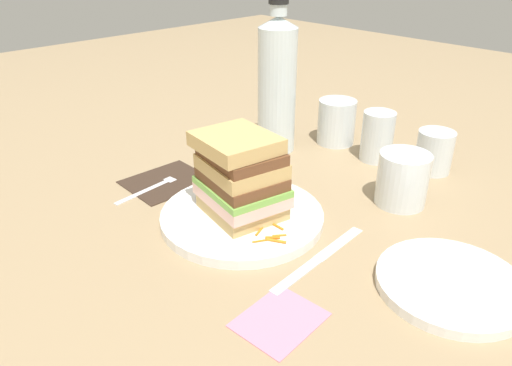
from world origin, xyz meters
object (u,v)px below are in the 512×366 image
object	(u,v)px
empty_tumbler_0	(377,136)
empty_tumbler_2	(336,122)
napkin_dark	(167,181)
water_bottle	(277,84)
juice_glass	(402,181)
side_plate	(451,284)
main_plate	(242,216)
empty_tumbler_1	(434,152)
napkin_pink	(280,319)
sandwich	(241,176)
knife	(317,260)
fork	(157,184)

from	to	relation	value
empty_tumbler_0	empty_tumbler_2	size ratio (longest dim) A/B	1.05
napkin_dark	water_bottle	xyz separation A→B (m)	(0.03, 0.25, 0.14)
juice_glass	side_plate	bearing A→B (deg)	-42.13
empty_tumbler_2	main_plate	bearing A→B (deg)	-74.90
water_bottle	empty_tumbler_1	distance (m)	0.32
empty_tumbler_0	side_plate	world-z (taller)	empty_tumbler_0
napkin_pink	empty_tumbler_2	bearing A→B (deg)	121.25
sandwich	knife	bearing A→B (deg)	1.87
juice_glass	empty_tumbler_2	world-z (taller)	empty_tumbler_2
knife	empty_tumbler_2	world-z (taller)	empty_tumbler_2
juice_glass	empty_tumbler_0	xyz separation A→B (m)	(-0.13, 0.12, 0.01)
juice_glass	napkin_pink	distance (m)	0.35
knife	juice_glass	distance (m)	0.23
juice_glass	water_bottle	bearing A→B (deg)	176.82
main_plate	juice_glass	xyz separation A→B (m)	(0.14, 0.23, 0.03)
main_plate	sandwich	bearing A→B (deg)	-124.46
main_plate	knife	world-z (taller)	main_plate
main_plate	knife	bearing A→B (deg)	1.53
napkin_pink	napkin_dark	bearing A→B (deg)	164.27
empty_tumbler_2	side_plate	bearing A→B (deg)	-34.98
sandwich	empty_tumbler_0	distance (m)	0.35
water_bottle	fork	bearing A→B (deg)	-95.94
knife	napkin_dark	bearing A→B (deg)	-177.91
fork	side_plate	xyz separation A→B (m)	(0.49, 0.11, 0.00)
empty_tumbler_0	napkin_dark	bearing A→B (deg)	-120.09
sandwich	napkin_dark	size ratio (longest dim) A/B	1.04
knife	empty_tumbler_0	xyz separation A→B (m)	(-0.14, 0.34, 0.05)
empty_tumbler_2	napkin_pink	distance (m)	0.56
water_bottle	empty_tumbler_2	bearing A→B (deg)	60.53
knife	main_plate	bearing A→B (deg)	-178.47
sandwich	empty_tumbler_1	xyz separation A→B (m)	(0.12, 0.38, -0.04)
empty_tumbler_1	napkin_pink	distance (m)	0.50
water_bottle	empty_tumbler_1	bearing A→B (deg)	25.77
water_bottle	empty_tumbler_0	xyz separation A→B (m)	(0.17, 0.10, -0.09)
juice_glass	side_plate	size ratio (longest dim) A/B	0.47
fork	water_bottle	bearing A→B (deg)	84.06
empty_tumbler_0	napkin_pink	size ratio (longest dim) A/B	1.00
empty_tumbler_0	fork	bearing A→B (deg)	-118.34
sandwich	empty_tumbler_1	size ratio (longest dim) A/B	1.82
fork	sandwich	bearing A→B (deg)	8.92
empty_tumbler_0	side_plate	size ratio (longest dim) A/B	0.53
juice_glass	napkin_pink	world-z (taller)	juice_glass
juice_glass	empty_tumbler_0	bearing A→B (deg)	136.89
main_plate	empty_tumbler_0	size ratio (longest dim) A/B	2.58
side_plate	napkin_dark	bearing A→B (deg)	-169.87
sandwich	empty_tumbler_1	distance (m)	0.40
knife	sandwich	bearing A→B (deg)	-178.13
empty_tumbler_0	empty_tumbler_1	size ratio (longest dim) A/B	1.24
knife	napkin_pink	xyz separation A→B (m)	(0.04, -0.12, -0.00)
sandwich	water_bottle	world-z (taller)	water_bottle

